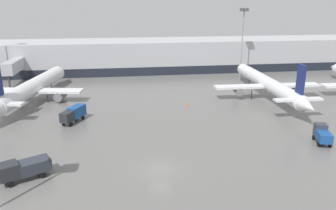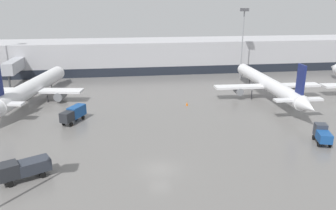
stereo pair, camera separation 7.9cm
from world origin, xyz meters
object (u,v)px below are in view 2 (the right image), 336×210
Objects in this scene: parked_jet_1 at (268,84)px; service_truck_3 at (24,168)px; traffic_cone_0 at (72,123)px; traffic_cone_1 at (187,104)px; service_truck_0 at (322,134)px; service_truck_1 at (74,113)px; parked_jet_0 at (32,88)px; apron_light_mast_2 at (244,23)px.

service_truck_3 is (-42.29, -28.13, -1.72)m from parked_jet_1.
traffic_cone_0 is 0.96× the size of traffic_cone_1.
traffic_cone_0 is at bearing 87.80° from service_truck_0.
parked_jet_1 is 40.20m from service_truck_1.
parked_jet_1 is at bearing -85.00° from parked_jet_0.
traffic_cone_1 is (21.27, 8.14, 0.01)m from traffic_cone_0.
service_truck_0 is 5.79× the size of traffic_cone_1.
apron_light_mast_2 is at bearing 11.68° from service_truck_0.
traffic_cone_0 is at bearing 20.59° from service_truck_1.
parked_jet_0 reaches higher than service_truck_0.
traffic_cone_1 reaches higher than traffic_cone_0.
apron_light_mast_2 is (43.87, 48.66, 12.96)m from service_truck_3.
parked_jet_1 is at bearing -94.41° from apron_light_mast_2.
traffic_cone_0 is at bearing -137.62° from parked_jet_0.
service_truck_0 is 0.24× the size of apron_light_mast_2.
parked_jet_1 reaches higher than traffic_cone_0.
apron_light_mast_2 is (40.86, 31.52, 14.03)m from traffic_cone_0.
service_truck_0 is at bearing -94.85° from apron_light_mast_2.
traffic_cone_0 is (-0.21, -1.65, -1.20)m from service_truck_1.
parked_jet_0 is 6.46× the size of service_truck_1.
parked_jet_1 reaches higher than traffic_cone_1.
service_truck_1 is (-39.07, -9.35, -1.60)m from parked_jet_1.
parked_jet_1 is 6.28× the size of service_truck_3.
service_truck_0 is 0.76× the size of service_truck_1.
service_truck_1 reaches higher than service_truck_3.
apron_light_mast_2 is (19.59, 23.38, 14.02)m from traffic_cone_1.
service_truck_3 is (-40.13, -4.55, 0.02)m from service_truck_0.
parked_jet_1 is 18.44m from traffic_cone_1.
service_truck_0 is at bearing 176.31° from parked_jet_1.
service_truck_3 is (6.75, -32.77, -1.40)m from parked_jet_0.
traffic_cone_1 is (21.06, 6.49, -1.19)m from service_truck_1.
parked_jet_0 is at bearing 86.13° from parked_jet_1.
service_truck_0 is 26.11m from traffic_cone_1.
parked_jet_0 is 6.14× the size of service_truck_3.
service_truck_0 is 0.72× the size of service_truck_3.
traffic_cone_0 is at bearing -142.35° from apron_light_mast_2.
apron_light_mast_2 is at bearing 37.65° from traffic_cone_0.
traffic_cone_0 is at bearing -159.06° from traffic_cone_1.
service_truck_3 is 8.28× the size of traffic_cone_0.
parked_jet_0 reaches higher than traffic_cone_1.
service_truck_3 is (-3.22, -18.78, -0.12)m from service_truck_1.
parked_jet_0 is at bearing 166.42° from traffic_cone_1.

